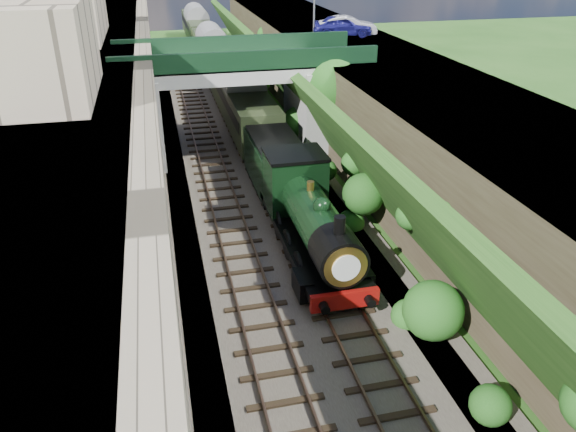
{
  "coord_description": "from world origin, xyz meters",
  "views": [
    {
      "loc": [
        -4.93,
        -12.01,
        13.37
      ],
      "look_at": [
        0.0,
        8.87,
        2.55
      ],
      "focal_mm": 35.0,
      "sensor_mm": 36.0,
      "label": 1
    }
  ],
  "objects_px": {
    "tree": "(333,88)",
    "locomotive": "(311,220)",
    "car_blue": "(343,26)",
    "car_silver": "(348,26)",
    "tender": "(276,166)",
    "road_bridge": "(249,92)"
  },
  "relations": [
    {
      "from": "road_bridge",
      "to": "tender",
      "type": "distance_m",
      "value": 7.54
    },
    {
      "from": "locomotive",
      "to": "tender",
      "type": "distance_m",
      "value": 7.37
    },
    {
      "from": "car_silver",
      "to": "locomotive",
      "type": "xyz_separation_m",
      "value": [
        -8.77,
        -21.54,
        -5.09
      ]
    },
    {
      "from": "car_blue",
      "to": "road_bridge",
      "type": "bearing_deg",
      "value": 145.14
    },
    {
      "from": "tender",
      "to": "tree",
      "type": "bearing_deg",
      "value": 44.8
    },
    {
      "from": "tree",
      "to": "car_blue",
      "type": "relative_size",
      "value": 1.45
    },
    {
      "from": "tender",
      "to": "road_bridge",
      "type": "bearing_deg",
      "value": 92.06
    },
    {
      "from": "locomotive",
      "to": "tender",
      "type": "height_order",
      "value": "locomotive"
    },
    {
      "from": "car_blue",
      "to": "locomotive",
      "type": "relative_size",
      "value": 0.44
    },
    {
      "from": "locomotive",
      "to": "tender",
      "type": "xyz_separation_m",
      "value": [
        -0.0,
        7.36,
        -0.27
      ]
    },
    {
      "from": "tree",
      "to": "locomotive",
      "type": "distance_m",
      "value": 13.22
    },
    {
      "from": "tree",
      "to": "locomotive",
      "type": "relative_size",
      "value": 0.65
    },
    {
      "from": "locomotive",
      "to": "road_bridge",
      "type": "bearing_deg",
      "value": 91.01
    },
    {
      "from": "car_blue",
      "to": "car_silver",
      "type": "distance_m",
      "value": 0.42
    },
    {
      "from": "road_bridge",
      "to": "locomotive",
      "type": "relative_size",
      "value": 1.56
    },
    {
      "from": "road_bridge",
      "to": "car_blue",
      "type": "height_order",
      "value": "car_blue"
    },
    {
      "from": "road_bridge",
      "to": "tree",
      "type": "xyz_separation_m",
      "value": [
        4.97,
        -2.45,
        0.57
      ]
    },
    {
      "from": "tender",
      "to": "car_blue",
      "type": "bearing_deg",
      "value": 59.33
    },
    {
      "from": "car_blue",
      "to": "locomotive",
      "type": "height_order",
      "value": "car_blue"
    },
    {
      "from": "tree",
      "to": "car_blue",
      "type": "xyz_separation_m",
      "value": [
        3.65,
        9.41,
        2.38
      ]
    },
    {
      "from": "locomotive",
      "to": "car_blue",
      "type": "bearing_deg",
      "value": 68.71
    },
    {
      "from": "car_silver",
      "to": "car_blue",
      "type": "bearing_deg",
      "value": 114.27
    }
  ]
}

